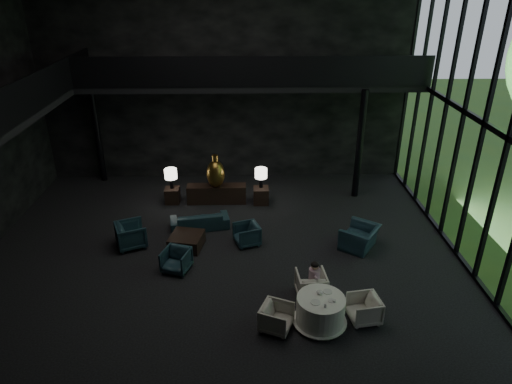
{
  "coord_description": "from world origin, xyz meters",
  "views": [
    {
      "loc": [
        0.71,
        -11.31,
        7.5
      ],
      "look_at": [
        1.01,
        0.5,
        1.86
      ],
      "focal_mm": 32.0,
      "sensor_mm": 36.0,
      "label": 1
    }
  ],
  "objects_px": {
    "sofa": "(200,219)",
    "lounge_armchair_east": "(247,234)",
    "table_lamp_left": "(171,175)",
    "lounge_armchair_south": "(176,260)",
    "dining_chair_north": "(311,284)",
    "lounge_armchair_west": "(131,232)",
    "dining_chair_west": "(277,318)",
    "side_table_right": "(261,195)",
    "table_lamp_right": "(261,174)",
    "bronze_urn": "(216,174)",
    "dining_table": "(320,313)",
    "window_armchair": "(360,234)",
    "coffee_table": "(187,241)",
    "dining_chair_east": "(364,309)",
    "console": "(217,194)",
    "child": "(315,272)",
    "side_table_left": "(173,195)"
  },
  "relations": [
    {
      "from": "sofa",
      "to": "lounge_armchair_east",
      "type": "xyz_separation_m",
      "value": [
        1.53,
        -1.03,
        0.01
      ]
    },
    {
      "from": "table_lamp_left",
      "to": "lounge_armchair_east",
      "type": "relative_size",
      "value": 1.09
    },
    {
      "from": "lounge_armchair_south",
      "to": "dining_chair_north",
      "type": "bearing_deg",
      "value": -0.05
    },
    {
      "from": "lounge_armchair_west",
      "to": "dining_chair_west",
      "type": "xyz_separation_m",
      "value": [
        4.17,
        -3.71,
        -0.16
      ]
    },
    {
      "from": "side_table_right",
      "to": "table_lamp_right",
      "type": "xyz_separation_m",
      "value": [
        0.0,
        0.07,
        0.82
      ]
    },
    {
      "from": "side_table_right",
      "to": "lounge_armchair_south",
      "type": "height_order",
      "value": "lounge_armchair_south"
    },
    {
      "from": "bronze_urn",
      "to": "lounge_armchair_west",
      "type": "height_order",
      "value": "bronze_urn"
    },
    {
      "from": "bronze_urn",
      "to": "dining_table",
      "type": "distance_m",
      "value": 7.0
    },
    {
      "from": "side_table_right",
      "to": "window_armchair",
      "type": "distance_m",
      "value": 4.2
    },
    {
      "from": "side_table_right",
      "to": "lounge_armchair_south",
      "type": "relative_size",
      "value": 0.88
    },
    {
      "from": "lounge_armchair_west",
      "to": "dining_chair_north",
      "type": "relative_size",
      "value": 1.28
    },
    {
      "from": "dining_table",
      "to": "lounge_armchair_west",
      "type": "bearing_deg",
      "value": 145.5
    },
    {
      "from": "lounge_armchair_south",
      "to": "coffee_table",
      "type": "bearing_deg",
      "value": 101.55
    },
    {
      "from": "side_table_right",
      "to": "dining_chair_north",
      "type": "bearing_deg",
      "value": -78.32
    },
    {
      "from": "lounge_armchair_east",
      "to": "lounge_armchair_south",
      "type": "bearing_deg",
      "value": -74.22
    },
    {
      "from": "dining_chair_east",
      "to": "dining_chair_west",
      "type": "height_order",
      "value": "dining_chair_east"
    },
    {
      "from": "lounge_armchair_west",
      "to": "dining_chair_west",
      "type": "distance_m",
      "value": 5.58
    },
    {
      "from": "coffee_table",
      "to": "dining_chair_west",
      "type": "height_order",
      "value": "dining_chair_west"
    },
    {
      "from": "console",
      "to": "lounge_armchair_west",
      "type": "bearing_deg",
      "value": -129.92
    },
    {
      "from": "sofa",
      "to": "coffee_table",
      "type": "xyz_separation_m",
      "value": [
        -0.3,
        -1.17,
        -0.12
      ]
    },
    {
      "from": "window_armchair",
      "to": "child",
      "type": "bearing_deg",
      "value": -1.31
    },
    {
      "from": "sofa",
      "to": "lounge_armchair_west",
      "type": "distance_m",
      "value": 2.25
    },
    {
      "from": "lounge_armchair_east",
      "to": "coffee_table",
      "type": "height_order",
      "value": "lounge_armchair_east"
    },
    {
      "from": "table_lamp_right",
      "to": "dining_chair_west",
      "type": "height_order",
      "value": "table_lamp_right"
    },
    {
      "from": "table_lamp_left",
      "to": "window_armchair",
      "type": "relative_size",
      "value": 0.67
    },
    {
      "from": "table_lamp_right",
      "to": "coffee_table",
      "type": "bearing_deg",
      "value": -128.39
    },
    {
      "from": "table_lamp_right",
      "to": "dining_table",
      "type": "bearing_deg",
      "value": -79.7
    },
    {
      "from": "window_armchair",
      "to": "bronze_urn",
      "type": "bearing_deg",
      "value": -89.19
    },
    {
      "from": "side_table_left",
      "to": "sofa",
      "type": "xyz_separation_m",
      "value": [
        1.14,
        -1.86,
        0.05
      ]
    },
    {
      "from": "side_table_right",
      "to": "dining_table",
      "type": "distance_m",
      "value": 6.49
    },
    {
      "from": "window_armchair",
      "to": "dining_chair_north",
      "type": "relative_size",
      "value": 1.5
    },
    {
      "from": "console",
      "to": "window_armchair",
      "type": "bearing_deg",
      "value": -35.33
    },
    {
      "from": "lounge_armchair_south",
      "to": "dining_chair_north",
      "type": "height_order",
      "value": "dining_chair_north"
    },
    {
      "from": "sofa",
      "to": "window_armchair",
      "type": "distance_m",
      "value": 5.1
    },
    {
      "from": "side_table_left",
      "to": "table_lamp_left",
      "type": "distance_m",
      "value": 0.81
    },
    {
      "from": "dining_chair_east",
      "to": "lounge_armchair_west",
      "type": "bearing_deg",
      "value": -127.74
    },
    {
      "from": "child",
      "to": "side_table_right",
      "type": "bearing_deg",
      "value": -77.85
    },
    {
      "from": "console",
      "to": "coffee_table",
      "type": "xyz_separation_m",
      "value": [
        -0.76,
        -3.0,
        -0.13
      ]
    },
    {
      "from": "console",
      "to": "dining_chair_east",
      "type": "height_order",
      "value": "console"
    },
    {
      "from": "bronze_urn",
      "to": "table_lamp_left",
      "type": "relative_size",
      "value": 1.61
    },
    {
      "from": "console",
      "to": "lounge_armchair_west",
      "type": "relative_size",
      "value": 2.22
    },
    {
      "from": "side_table_right",
      "to": "table_lamp_right",
      "type": "bearing_deg",
      "value": 90.0
    },
    {
      "from": "lounge_armchair_west",
      "to": "table_lamp_left",
      "type": "bearing_deg",
      "value": -38.35
    },
    {
      "from": "table_lamp_right",
      "to": "dining_chair_north",
      "type": "xyz_separation_m",
      "value": [
        1.1,
        -5.38,
        -0.75
      ]
    },
    {
      "from": "window_armchair",
      "to": "coffee_table",
      "type": "xyz_separation_m",
      "value": [
        -5.22,
        0.16,
        -0.28
      ]
    },
    {
      "from": "table_lamp_right",
      "to": "lounge_armchair_south",
      "type": "distance_m",
      "value": 4.94
    },
    {
      "from": "bronze_urn",
      "to": "console",
      "type": "bearing_deg",
      "value": 90.0
    },
    {
      "from": "coffee_table",
      "to": "bronze_urn",
      "type": "bearing_deg",
      "value": 75.37
    },
    {
      "from": "window_armchair",
      "to": "dining_chair_west",
      "type": "relative_size",
      "value": 1.74
    },
    {
      "from": "side_table_left",
      "to": "sofa",
      "type": "distance_m",
      "value": 2.18
    }
  ]
}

